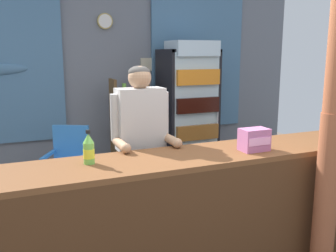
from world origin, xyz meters
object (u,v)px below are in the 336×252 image
(drink_fridge, at_px, (189,102))
(bottle_shelf_rack, at_px, (130,126))
(plastic_lawn_chair, at_px, (68,159))
(shopkeeper, at_px, (141,136))
(snack_box_wafer, at_px, (254,140))
(stall_counter, at_px, (196,204))
(timber_post, at_px, (333,120))
(soda_bottle_lime_soda, at_px, (89,150))

(drink_fridge, relative_size, bottle_shelf_rack, 1.37)
(plastic_lawn_chair, distance_m, shopkeeper, 1.44)
(bottle_shelf_rack, distance_m, snack_box_wafer, 2.46)
(drink_fridge, xyz_separation_m, shopkeeper, (-1.29, -1.71, -0.01))
(stall_counter, relative_size, bottle_shelf_rack, 3.24)
(drink_fridge, distance_m, bottle_shelf_rack, 0.88)
(stall_counter, xyz_separation_m, timber_post, (0.96, -0.29, 0.61))
(stall_counter, xyz_separation_m, soda_bottle_lime_soda, (-0.73, 0.19, 0.44))
(timber_post, relative_size, bottle_shelf_rack, 1.86)
(drink_fridge, height_order, plastic_lawn_chair, drink_fridge)
(drink_fridge, bearing_deg, stall_counter, -114.99)
(stall_counter, bearing_deg, drink_fridge, 65.01)
(shopkeeper, distance_m, soda_bottle_lime_soda, 0.67)
(stall_counter, bearing_deg, timber_post, -17.09)
(bottle_shelf_rack, distance_m, soda_bottle_lime_soda, 2.51)
(shopkeeper, height_order, snack_box_wafer, shopkeeper)
(drink_fridge, height_order, shopkeeper, drink_fridge)
(stall_counter, height_order, timber_post, timber_post)
(bottle_shelf_rack, xyz_separation_m, shopkeeper, (-0.48, -1.86, 0.29))
(stall_counter, xyz_separation_m, plastic_lawn_chair, (-0.64, 1.89, -0.09))
(soda_bottle_lime_soda, xyz_separation_m, snack_box_wafer, (1.25, -0.15, -0.01))
(stall_counter, relative_size, timber_post, 1.74)
(plastic_lawn_chair, distance_m, soda_bottle_lime_soda, 1.78)
(timber_post, bearing_deg, snack_box_wafer, 142.66)
(timber_post, bearing_deg, drink_fridge, 87.25)
(drink_fridge, xyz_separation_m, bottle_shelf_rack, (-0.81, 0.15, -0.31))
(timber_post, relative_size, shopkeeper, 1.59)
(timber_post, xyz_separation_m, drink_fridge, (0.13, 2.62, -0.19))
(shopkeeper, bearing_deg, bottle_shelf_rack, 75.54)
(timber_post, relative_size, drink_fridge, 1.36)
(plastic_lawn_chair, relative_size, snack_box_wafer, 3.95)
(timber_post, bearing_deg, stall_counter, 162.91)
(bottle_shelf_rack, xyz_separation_m, plastic_lawn_chair, (-0.91, -0.58, -0.20))
(timber_post, height_order, shopkeeper, timber_post)
(drink_fridge, xyz_separation_m, plastic_lawn_chair, (-1.72, -0.43, -0.51))
(soda_bottle_lime_soda, relative_size, snack_box_wafer, 1.08)
(stall_counter, distance_m, soda_bottle_lime_soda, 0.87)
(shopkeeper, bearing_deg, stall_counter, -71.08)
(drink_fridge, distance_m, shopkeeper, 2.14)
(soda_bottle_lime_soda, distance_m, snack_box_wafer, 1.26)
(shopkeeper, bearing_deg, drink_fridge, 52.94)
(drink_fridge, bearing_deg, snack_box_wafer, -103.86)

